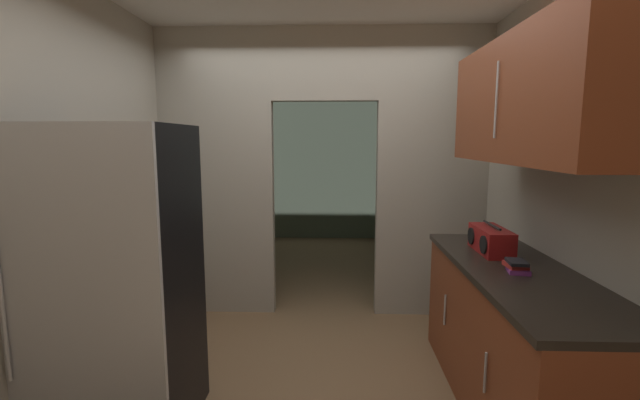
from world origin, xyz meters
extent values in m
plane|color=brown|center=(0.00, 0.00, 0.00)|extent=(20.00, 20.00, 0.00)
cube|color=#ADA899|center=(-1.00, 1.37, 1.34)|extent=(1.06, 0.12, 2.68)
cube|color=#ADA899|center=(1.02, 1.37, 1.34)|extent=(1.02, 0.12, 2.68)
cube|color=#ADA899|center=(0.02, 1.37, 2.35)|extent=(0.98, 0.12, 0.66)
cube|color=slate|center=(0.00, 4.59, 1.34)|extent=(3.05, 0.10, 2.68)
cube|color=slate|center=(-1.48, 2.98, 1.34)|extent=(0.10, 3.22, 2.68)
cube|color=slate|center=(1.48, 2.98, 1.34)|extent=(0.10, 3.22, 2.68)
cube|color=#ADA899|center=(-1.58, -0.56, 1.34)|extent=(0.10, 3.87, 2.68)
cube|color=#ADA899|center=(1.58, -0.56, 1.34)|extent=(0.10, 3.87, 2.68)
cube|color=black|center=(-1.14, -0.36, 0.88)|extent=(0.84, 0.65, 1.76)
cube|color=#B7BABC|center=(-1.14, -0.70, 0.88)|extent=(0.84, 0.03, 1.76)
cylinder|color=#B7BABC|center=(-1.50, -0.73, 0.97)|extent=(0.02, 0.02, 0.97)
cube|color=brown|center=(1.21, -0.16, 0.44)|extent=(0.60, 1.88, 0.87)
cube|color=black|center=(1.21, -0.16, 0.89)|extent=(0.64, 1.88, 0.04)
cylinder|color=#B7BABC|center=(0.90, -0.57, 0.48)|extent=(0.01, 0.01, 0.22)
cylinder|color=#B7BABC|center=(0.90, 0.26, 0.48)|extent=(0.01, 0.01, 0.22)
cube|color=brown|center=(1.21, -0.16, 1.89)|extent=(0.34, 1.69, 0.71)
cylinder|color=#B7BABC|center=(1.03, -0.16, 1.89)|extent=(0.01, 0.01, 0.43)
cube|color=maroon|center=(1.18, 0.22, 1.00)|extent=(0.18, 0.43, 0.17)
cylinder|color=#262626|center=(1.18, 0.22, 1.10)|extent=(0.02, 0.30, 0.02)
cylinder|color=black|center=(1.08, 0.09, 1.00)|extent=(0.01, 0.12, 0.12)
cylinder|color=black|center=(1.08, 0.34, 1.00)|extent=(0.01, 0.12, 0.12)
cube|color=#8C3893|center=(1.18, -0.23, 0.93)|extent=(0.14, 0.15, 0.03)
cube|color=red|center=(1.17, -0.22, 0.95)|extent=(0.11, 0.14, 0.03)
cube|color=black|center=(1.17, -0.24, 0.97)|extent=(0.11, 0.15, 0.02)
camera|label=1|loc=(0.12, -2.66, 1.67)|focal=24.08mm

